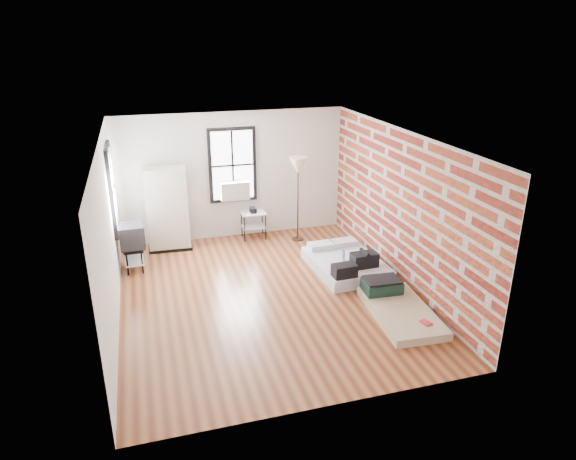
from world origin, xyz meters
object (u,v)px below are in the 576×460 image
object	(u,v)px
mattress_bare	(396,305)
wardrobe	(167,209)
tv_stand	(132,237)
side_table	(253,217)
mattress_main	(346,263)
floor_lamp	(298,169)

from	to	relation	value
mattress_bare	wardrobe	world-z (taller)	wardrobe
tv_stand	mattress_bare	bearing A→B (deg)	-37.03
wardrobe	tv_stand	bearing A→B (deg)	-128.57
tv_stand	wardrobe	bearing A→B (deg)	46.98
side_table	tv_stand	bearing A→B (deg)	-160.58
mattress_main	mattress_bare	xyz separation A→B (m)	(0.19, -1.71, -0.04)
mattress_main	mattress_bare	world-z (taller)	mattress_main
wardrobe	floor_lamp	distance (m)	2.89
wardrobe	side_table	world-z (taller)	wardrobe
mattress_main	floor_lamp	world-z (taller)	floor_lamp
wardrobe	tv_stand	world-z (taller)	wardrobe
mattress_main	tv_stand	size ratio (longest dim) A/B	1.89
mattress_main	side_table	xyz separation A→B (m)	(-1.37, 2.15, 0.34)
side_table	floor_lamp	world-z (taller)	floor_lamp
side_table	tv_stand	world-z (taller)	tv_stand
mattress_bare	wardrobe	xyz separation A→B (m)	(-3.41, 3.79, 0.78)
mattress_main	floor_lamp	distance (m)	2.35
floor_lamp	mattress_bare	bearing A→B (deg)	-79.68
mattress_bare	side_table	size ratio (longest dim) A/B	2.50
floor_lamp	tv_stand	world-z (taller)	floor_lamp
mattress_main	floor_lamp	bearing A→B (deg)	101.24
side_table	floor_lamp	xyz separation A→B (m)	(0.92, -0.37, 1.13)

